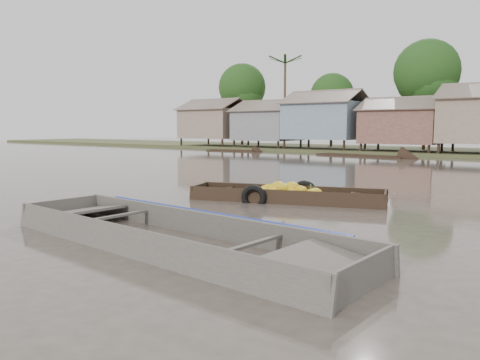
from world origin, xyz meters
The scene contains 3 objects.
ground centered at (0.00, 0.00, 0.00)m, with size 120.00×120.00×0.00m, color #473F37.
banana_boat centered at (0.72, 3.38, 0.16)m, with size 5.84×3.01×0.82m.
viewer_boat centered at (1.74, -2.36, 0.07)m, with size 7.95×2.66×0.63m.
Camera 1 is at (7.67, -8.46, 2.18)m, focal length 35.00 mm.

